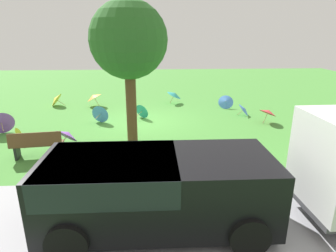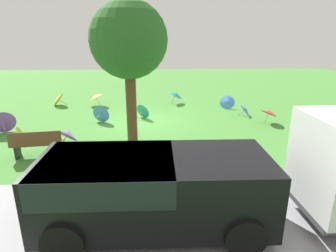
{
  "view_description": "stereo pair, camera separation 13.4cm",
  "coord_description": "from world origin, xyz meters",
  "px_view_note": "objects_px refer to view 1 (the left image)",
  "views": [
    {
      "loc": [
        -0.36,
        12.32,
        3.85
      ],
      "look_at": [
        -0.94,
        2.38,
        0.6
      ],
      "focal_mm": 30.42,
      "sensor_mm": 36.0,
      "label": 1
    },
    {
      "loc": [
        -0.5,
        12.32,
        3.85
      ],
      "look_at": [
        -0.94,
        2.38,
        0.6
      ],
      "focal_mm": 30.42,
      "sensor_mm": 36.0,
      "label": 2
    }
  ],
  "objects_px": {
    "parasol_yellow_2": "(21,134)",
    "park_bench": "(37,144)",
    "parasol_red_0": "(268,112)",
    "parasol_purple_1": "(68,134)",
    "parasol_blue_2": "(226,102)",
    "parasol_orange_0": "(94,97)",
    "van_dark": "(150,186)",
    "parasol_teal_0": "(175,94)",
    "parasol_purple_0": "(1,122)",
    "shade_tree": "(129,41)",
    "parasol_blue_0": "(101,114)",
    "parasol_yellow_1": "(56,99)",
    "parasol_teal_1": "(143,111)",
    "parasol_blue_1": "(245,109)"
  },
  "relations": [
    {
      "from": "parasol_orange_0",
      "to": "parasol_teal_1",
      "type": "relative_size",
      "value": 1.35
    },
    {
      "from": "parasol_yellow_2",
      "to": "parasol_blue_2",
      "type": "bearing_deg",
      "value": -152.96
    },
    {
      "from": "parasol_teal_0",
      "to": "parasol_yellow_2",
      "type": "distance_m",
      "value": 8.44
    },
    {
      "from": "park_bench",
      "to": "parasol_teal_1",
      "type": "xyz_separation_m",
      "value": [
        -3.28,
        -4.38,
        -0.11
      ]
    },
    {
      "from": "parasol_blue_0",
      "to": "parasol_yellow_1",
      "type": "bearing_deg",
      "value": -46.75
    },
    {
      "from": "parasol_yellow_1",
      "to": "van_dark",
      "type": "bearing_deg",
      "value": 116.32
    },
    {
      "from": "parasol_yellow_2",
      "to": "park_bench",
      "type": "bearing_deg",
      "value": 127.59
    },
    {
      "from": "parasol_yellow_1",
      "to": "parasol_yellow_2",
      "type": "relative_size",
      "value": 1.45
    },
    {
      "from": "parasol_yellow_2",
      "to": "parasol_purple_0",
      "type": "bearing_deg",
      "value": -40.5
    },
    {
      "from": "parasol_purple_0",
      "to": "parasol_blue_1",
      "type": "xyz_separation_m",
      "value": [
        -10.54,
        -2.04,
        -0.17
      ]
    },
    {
      "from": "parasol_blue_1",
      "to": "parasol_yellow_2",
      "type": "bearing_deg",
      "value": 17.82
    },
    {
      "from": "parasol_blue_0",
      "to": "parasol_teal_1",
      "type": "bearing_deg",
      "value": -163.3
    },
    {
      "from": "park_bench",
      "to": "parasol_purple_0",
      "type": "distance_m",
      "value": 3.38
    },
    {
      "from": "parasol_orange_0",
      "to": "parasol_yellow_2",
      "type": "height_order",
      "value": "parasol_orange_0"
    },
    {
      "from": "parasol_blue_1",
      "to": "parasol_blue_0",
      "type": "bearing_deg",
      "value": 5.92
    },
    {
      "from": "parasol_red_0",
      "to": "parasol_purple_1",
      "type": "bearing_deg",
      "value": 15.01
    },
    {
      "from": "parasol_red_0",
      "to": "parasol_teal_0",
      "type": "relative_size",
      "value": 1.11
    },
    {
      "from": "parasol_teal_0",
      "to": "parasol_orange_0",
      "type": "relative_size",
      "value": 0.86
    },
    {
      "from": "park_bench",
      "to": "parasol_purple_1",
      "type": "relative_size",
      "value": 1.53
    },
    {
      "from": "parasol_orange_0",
      "to": "parasol_blue_1",
      "type": "relative_size",
      "value": 1.27
    },
    {
      "from": "shade_tree",
      "to": "parasol_teal_0",
      "type": "bearing_deg",
      "value": -108.83
    },
    {
      "from": "parasol_blue_0",
      "to": "parasol_blue_1",
      "type": "height_order",
      "value": "parasol_blue_0"
    },
    {
      "from": "park_bench",
      "to": "parasol_blue_2",
      "type": "xyz_separation_m",
      "value": [
        -7.69,
        -6.02,
        -0.11
      ]
    },
    {
      "from": "van_dark",
      "to": "parasol_orange_0",
      "type": "relative_size",
      "value": 4.36
    },
    {
      "from": "park_bench",
      "to": "parasol_teal_0",
      "type": "height_order",
      "value": "park_bench"
    },
    {
      "from": "parasol_purple_0",
      "to": "parasol_red_0",
      "type": "bearing_deg",
      "value": -175.97
    },
    {
      "from": "van_dark",
      "to": "park_bench",
      "type": "height_order",
      "value": "van_dark"
    },
    {
      "from": "shade_tree",
      "to": "parasol_blue_0",
      "type": "bearing_deg",
      "value": -58.34
    },
    {
      "from": "van_dark",
      "to": "parasol_blue_2",
      "type": "bearing_deg",
      "value": -112.77
    },
    {
      "from": "park_bench",
      "to": "parasol_orange_0",
      "type": "xyz_separation_m",
      "value": [
        -0.52,
        -6.86,
        0.08
      ]
    },
    {
      "from": "parasol_teal_0",
      "to": "parasol_blue_0",
      "type": "bearing_deg",
      "value": 43.65
    },
    {
      "from": "parasol_purple_1",
      "to": "parasol_blue_1",
      "type": "height_order",
      "value": "parasol_purple_1"
    },
    {
      "from": "parasol_red_0",
      "to": "parasol_purple_0",
      "type": "distance_m",
      "value": 11.22
    },
    {
      "from": "shade_tree",
      "to": "parasol_purple_1",
      "type": "xyz_separation_m",
      "value": [
        2.29,
        0.21,
        -3.18
      ]
    },
    {
      "from": "parasol_orange_0",
      "to": "parasol_red_0",
      "type": "bearing_deg",
      "value": 156.8
    },
    {
      "from": "van_dark",
      "to": "parasol_purple_0",
      "type": "height_order",
      "value": "van_dark"
    },
    {
      "from": "parasol_yellow_2",
      "to": "parasol_blue_1",
      "type": "bearing_deg",
      "value": -162.18
    },
    {
      "from": "parasol_red_0",
      "to": "parasol_orange_0",
      "type": "height_order",
      "value": "parasol_orange_0"
    },
    {
      "from": "parasol_blue_0",
      "to": "parasol_teal_1",
      "type": "distance_m",
      "value": 1.96
    },
    {
      "from": "shade_tree",
      "to": "parasol_teal_0",
      "type": "distance_m",
      "value": 7.02
    },
    {
      "from": "park_bench",
      "to": "parasol_teal_0",
      "type": "relative_size",
      "value": 1.82
    },
    {
      "from": "parasol_orange_0",
      "to": "parasol_yellow_2",
      "type": "relative_size",
      "value": 1.79
    },
    {
      "from": "shade_tree",
      "to": "van_dark",
      "type": "bearing_deg",
      "value": 97.86
    },
    {
      "from": "parasol_red_0",
      "to": "parasol_blue_0",
      "type": "height_order",
      "value": "parasol_blue_0"
    },
    {
      "from": "park_bench",
      "to": "parasol_yellow_2",
      "type": "height_order",
      "value": "park_bench"
    },
    {
      "from": "parasol_teal_0",
      "to": "parasol_orange_0",
      "type": "height_order",
      "value": "parasol_orange_0"
    },
    {
      "from": "parasol_blue_2",
      "to": "parasol_teal_1",
      "type": "bearing_deg",
      "value": 20.42
    },
    {
      "from": "park_bench",
      "to": "parasol_blue_0",
      "type": "distance_m",
      "value": 4.07
    },
    {
      "from": "van_dark",
      "to": "parasol_purple_1",
      "type": "relative_size",
      "value": 4.28
    },
    {
      "from": "park_bench",
      "to": "parasol_blue_2",
      "type": "height_order",
      "value": "park_bench"
    }
  ]
}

